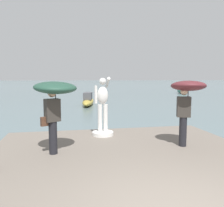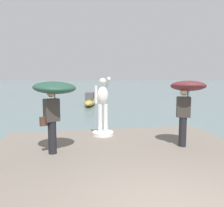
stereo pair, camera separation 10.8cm
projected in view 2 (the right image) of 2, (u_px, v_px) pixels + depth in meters
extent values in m
plane|color=slate|center=(79.00, 91.00, 42.44)|extent=(400.00, 400.00, 0.00)
cube|color=#70665B|center=(140.00, 186.00, 4.84)|extent=(7.35, 9.23, 0.40)
cylinder|color=white|center=(103.00, 133.00, 8.29)|extent=(0.75, 0.75, 0.13)
cylinder|color=white|center=(100.00, 118.00, 8.21)|extent=(0.15, 0.15, 0.98)
cylinder|color=white|center=(106.00, 118.00, 8.25)|extent=(0.15, 0.15, 0.98)
ellipsoid|color=white|center=(103.00, 95.00, 8.14)|extent=(0.38, 0.26, 0.62)
sphere|color=white|center=(103.00, 81.00, 8.09)|extent=(0.24, 0.24, 0.24)
cylinder|color=white|center=(96.00, 94.00, 8.10)|extent=(0.10, 0.10, 0.62)
cylinder|color=white|center=(108.00, 83.00, 8.40)|extent=(0.10, 0.59, 0.40)
cylinder|color=black|center=(52.00, 137.00, 6.24)|extent=(0.22, 0.22, 0.88)
cube|color=#38332D|center=(52.00, 110.00, 6.16)|extent=(0.45, 0.39, 0.60)
sphere|color=tan|center=(51.00, 93.00, 6.11)|extent=(0.21, 0.21, 0.21)
cylinder|color=#262626|center=(55.00, 99.00, 6.24)|extent=(0.02, 0.02, 0.46)
ellipsoid|color=#234738|center=(55.00, 88.00, 6.20)|extent=(1.53, 1.54, 0.40)
cube|color=#513323|center=(43.00, 121.00, 6.08)|extent=(0.21, 0.17, 0.24)
cylinder|color=black|center=(183.00, 132.00, 6.91)|extent=(0.22, 0.22, 0.88)
cube|color=#38332D|center=(183.00, 107.00, 6.83)|extent=(0.44, 0.35, 0.60)
sphere|color=beige|center=(184.00, 92.00, 6.78)|extent=(0.21, 0.21, 0.21)
cylinder|color=#262626|center=(188.00, 97.00, 6.82)|extent=(0.02, 0.02, 0.49)
ellipsoid|color=#5B2328|center=(188.00, 86.00, 6.78)|extent=(1.28, 1.29, 0.36)
ellipsoid|color=#336B5B|center=(185.00, 91.00, 36.53)|extent=(2.02, 3.51, 0.79)
cube|color=beige|center=(185.00, 87.00, 36.71)|extent=(1.14, 1.05, 0.69)
ellipsoid|color=#B2993D|center=(90.00, 102.00, 20.91)|extent=(1.70, 4.77, 0.62)
cube|color=#4C4C51|center=(90.00, 96.00, 20.50)|extent=(0.96, 1.75, 0.59)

